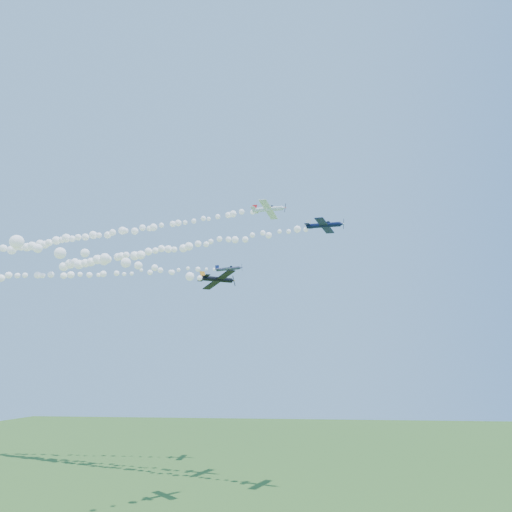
# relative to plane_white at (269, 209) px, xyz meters

# --- Properties ---
(ground) EXTENTS (260.00, 260.00, 0.00)m
(ground) POSITION_rel_plane_white_xyz_m (-6.78, 6.89, -55.63)
(ground) COLOR #2F5520
(ground) RESTS_ON ground
(plane_white) EXTENTS (8.06, 8.52, 2.98)m
(plane_white) POSITION_rel_plane_white_xyz_m (0.00, 0.00, 0.00)
(plane_white) COLOR white
(smoke_trail_white) EXTENTS (76.47, 22.35, 3.34)m
(smoke_trail_white) POSITION_rel_plane_white_xyz_m (-40.53, 10.69, -0.29)
(smoke_trail_white) COLOR white
(plane_navy) EXTENTS (7.89, 8.39, 3.04)m
(plane_navy) POSITION_rel_plane_white_xyz_m (11.62, -7.39, -6.89)
(plane_navy) COLOR #0C1335
(smoke_trail_navy) EXTENTS (66.46, 24.06, 3.09)m
(smoke_trail_navy) POSITION_rel_plane_white_xyz_m (-23.80, 4.40, -7.07)
(smoke_trail_navy) COLOR white
(plane_grey) EXTENTS (7.33, 7.49, 2.00)m
(plane_grey) POSITION_rel_plane_white_xyz_m (-12.11, 19.06, -8.45)
(plane_grey) COLOR #3B3F56
(smoke_trail_grey) EXTENTS (77.61, 3.41, 3.25)m
(smoke_trail_grey) POSITION_rel_plane_white_xyz_m (-53.08, 18.64, -8.87)
(smoke_trail_grey) COLOR white
(plane_black) EXTENTS (6.81, 6.81, 2.61)m
(plane_black) POSITION_rel_plane_white_xyz_m (-7.88, -14.34, -18.81)
(plane_black) COLOR black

